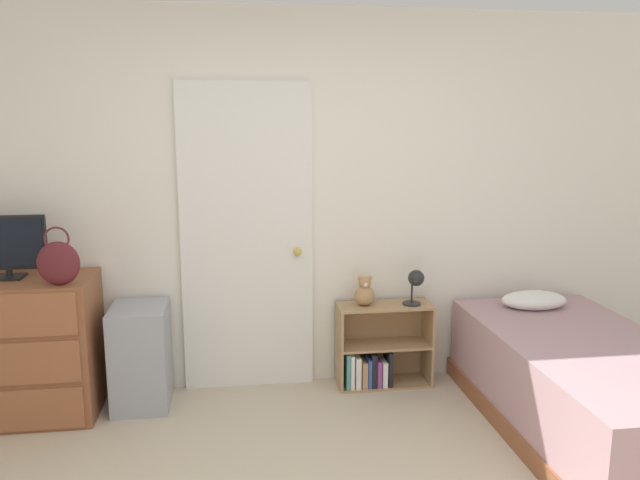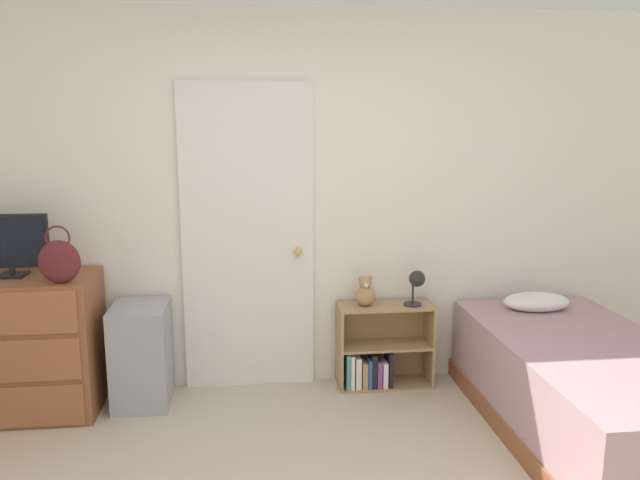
{
  "view_description": "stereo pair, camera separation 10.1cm",
  "coord_description": "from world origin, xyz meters",
  "px_view_note": "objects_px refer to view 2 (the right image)",
  "views": [
    {
      "loc": [
        -0.33,
        -2.08,
        1.82
      ],
      "look_at": [
        0.22,
        1.83,
        1.06
      ],
      "focal_mm": 35.0,
      "sensor_mm": 36.0,
      "label": 1
    },
    {
      "loc": [
        -0.23,
        -2.09,
        1.82
      ],
      "look_at": [
        0.22,
        1.83,
        1.06
      ],
      "focal_mm": 35.0,
      "sensor_mm": 36.0,
      "label": 2
    }
  ],
  "objects_px": {
    "bookshelf": "(379,353)",
    "handbag": "(59,261)",
    "desk_lamp": "(416,282)",
    "teddy_bear": "(365,293)",
    "bed": "(587,391)",
    "storage_bin": "(142,354)",
    "dresser": "(17,346)",
    "tv": "(9,244)"
  },
  "relations": [
    {
      "from": "handbag",
      "to": "storage_bin",
      "type": "bearing_deg",
      "value": 30.49
    },
    {
      "from": "bookshelf",
      "to": "desk_lamp",
      "type": "distance_m",
      "value": 0.57
    },
    {
      "from": "dresser",
      "to": "handbag",
      "type": "xyz_separation_m",
      "value": [
        0.35,
        -0.18,
        0.57
      ]
    },
    {
      "from": "tv",
      "to": "bed",
      "type": "distance_m",
      "value": 3.55
    },
    {
      "from": "storage_bin",
      "to": "teddy_bear",
      "type": "xyz_separation_m",
      "value": [
        1.48,
        0.09,
        0.34
      ]
    },
    {
      "from": "dresser",
      "to": "storage_bin",
      "type": "relative_size",
      "value": 1.49
    },
    {
      "from": "dresser",
      "to": "desk_lamp",
      "type": "relative_size",
      "value": 4.0
    },
    {
      "from": "teddy_bear",
      "to": "bed",
      "type": "height_order",
      "value": "teddy_bear"
    },
    {
      "from": "tv",
      "to": "teddy_bear",
      "type": "bearing_deg",
      "value": 2.8
    },
    {
      "from": "handbag",
      "to": "bookshelf",
      "type": "height_order",
      "value": "handbag"
    },
    {
      "from": "bookshelf",
      "to": "handbag",
      "type": "bearing_deg",
      "value": -170.74
    },
    {
      "from": "storage_bin",
      "to": "dresser",
      "type": "bearing_deg",
      "value": -176.06
    },
    {
      "from": "dresser",
      "to": "teddy_bear",
      "type": "xyz_separation_m",
      "value": [
        2.23,
        0.14,
        0.23
      ]
    },
    {
      "from": "storage_bin",
      "to": "desk_lamp",
      "type": "distance_m",
      "value": 1.88
    },
    {
      "from": "tv",
      "to": "teddy_bear",
      "type": "distance_m",
      "value": 2.27
    },
    {
      "from": "bookshelf",
      "to": "bed",
      "type": "height_order",
      "value": "bed"
    },
    {
      "from": "bookshelf",
      "to": "teddy_bear",
      "type": "height_order",
      "value": "teddy_bear"
    },
    {
      "from": "handbag",
      "to": "bed",
      "type": "distance_m",
      "value": 3.16
    },
    {
      "from": "tv",
      "to": "storage_bin",
      "type": "distance_m",
      "value": 1.06
    },
    {
      "from": "handbag",
      "to": "bookshelf",
      "type": "relative_size",
      "value": 0.53
    },
    {
      "from": "tv",
      "to": "desk_lamp",
      "type": "xyz_separation_m",
      "value": [
        2.57,
        0.07,
        -0.33
      ]
    },
    {
      "from": "storage_bin",
      "to": "handbag",
      "type": "bearing_deg",
      "value": -149.51
    },
    {
      "from": "dresser",
      "to": "teddy_bear",
      "type": "bearing_deg",
      "value": 3.6
    },
    {
      "from": "tv",
      "to": "dresser",
      "type": "bearing_deg",
      "value": -95.79
    },
    {
      "from": "handbag",
      "to": "tv",
      "type": "bearing_deg",
      "value": 148.52
    },
    {
      "from": "teddy_bear",
      "to": "tv",
      "type": "bearing_deg",
      "value": -177.2
    },
    {
      "from": "dresser",
      "to": "tv",
      "type": "xyz_separation_m",
      "value": [
        0.0,
        0.03,
        0.64
      ]
    },
    {
      "from": "storage_bin",
      "to": "bookshelf",
      "type": "xyz_separation_m",
      "value": [
        1.58,
        0.09,
        -0.1
      ]
    },
    {
      "from": "tv",
      "to": "bookshelf",
      "type": "xyz_separation_m",
      "value": [
        2.33,
        0.11,
        -0.85
      ]
    },
    {
      "from": "tv",
      "to": "storage_bin",
      "type": "relative_size",
      "value": 0.7
    },
    {
      "from": "desk_lamp",
      "to": "storage_bin",
      "type": "bearing_deg",
      "value": -178.47
    },
    {
      "from": "desk_lamp",
      "to": "bed",
      "type": "bearing_deg",
      "value": -45.03
    },
    {
      "from": "bookshelf",
      "to": "dresser",
      "type": "bearing_deg",
      "value": -176.53
    },
    {
      "from": "handbag",
      "to": "dresser",
      "type": "bearing_deg",
      "value": 152.63
    },
    {
      "from": "handbag",
      "to": "teddy_bear",
      "type": "bearing_deg",
      "value": 9.71
    },
    {
      "from": "bed",
      "to": "storage_bin",
      "type": "bearing_deg",
      "value": 163.92
    },
    {
      "from": "teddy_bear",
      "to": "desk_lamp",
      "type": "height_order",
      "value": "desk_lamp"
    },
    {
      "from": "handbag",
      "to": "storage_bin",
      "type": "distance_m",
      "value": 0.82
    },
    {
      "from": "desk_lamp",
      "to": "bed",
      "type": "relative_size",
      "value": 0.12
    },
    {
      "from": "dresser",
      "to": "handbag",
      "type": "relative_size",
      "value": 2.83
    },
    {
      "from": "handbag",
      "to": "bed",
      "type": "relative_size",
      "value": 0.18
    },
    {
      "from": "desk_lamp",
      "to": "bed",
      "type": "height_order",
      "value": "desk_lamp"
    }
  ]
}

